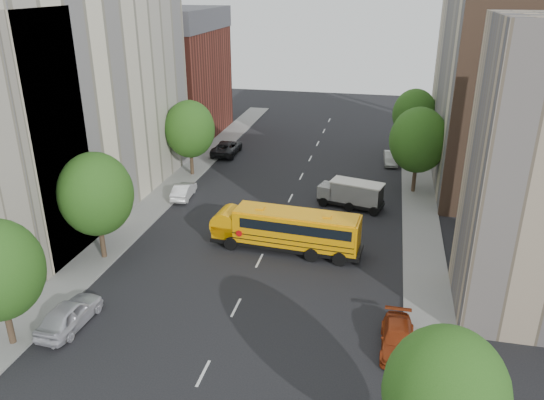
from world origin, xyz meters
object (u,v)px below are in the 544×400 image
(street_tree_2, at_px, (190,129))
(parked_car_0, at_px, (69,314))
(parked_car_3, at_px, (397,338))
(school_bus, at_px, (285,228))
(parked_car_2, at_px, (227,148))
(street_tree_4, at_px, (418,140))
(street_tree_3, at_px, (445,394))
(safari_truck, at_px, (352,194))
(street_tree_1, at_px, (96,194))
(parked_car_5, at_px, (391,158))
(street_tree_5, at_px, (415,114))
(parked_car_1, at_px, (184,191))

(street_tree_2, bearing_deg, parked_car_0, -85.13)
(parked_car_0, xyz_separation_m, parked_car_3, (18.40, 2.04, -0.17))
(school_bus, height_order, parked_car_2, school_bus)
(street_tree_4, bearing_deg, street_tree_2, 180.00)
(street_tree_4, distance_m, parked_car_3, 24.26)
(street_tree_3, height_order, safari_truck, street_tree_3)
(street_tree_1, height_order, parked_car_0, street_tree_1)
(parked_car_3, height_order, parked_car_5, parked_car_5)
(street_tree_5, relative_size, parked_car_5, 1.88)
(street_tree_2, bearing_deg, parked_car_1, -76.70)
(street_tree_2, distance_m, parked_car_1, 7.37)
(street_tree_3, height_order, parked_car_5, street_tree_3)
(street_tree_1, height_order, safari_truck, street_tree_1)
(parked_car_3, bearing_deg, street_tree_1, 164.39)
(street_tree_1, bearing_deg, street_tree_2, 90.00)
(safari_truck, bearing_deg, street_tree_5, 86.46)
(street_tree_5, bearing_deg, parked_car_1, -138.97)
(school_bus, distance_m, parked_car_3, 12.91)
(parked_car_1, xyz_separation_m, parked_car_3, (19.20, -17.88, -0.04))
(street_tree_5, distance_m, parked_car_5, 6.06)
(school_bus, bearing_deg, street_tree_3, -57.80)
(school_bus, distance_m, safari_truck, 9.97)
(street_tree_4, height_order, street_tree_5, street_tree_4)
(parked_car_2, bearing_deg, parked_car_1, 88.85)
(street_tree_2, distance_m, parked_car_3, 31.76)
(street_tree_1, relative_size, street_tree_5, 1.05)
(street_tree_1, bearing_deg, parked_car_5, 52.77)
(parked_car_3, bearing_deg, school_bus, 129.54)
(street_tree_3, distance_m, parked_car_0, 21.05)
(school_bus, relative_size, parked_car_0, 2.39)
(street_tree_5, bearing_deg, school_bus, -110.29)
(parked_car_1, relative_size, parked_car_5, 1.03)
(street_tree_5, relative_size, parked_car_1, 1.82)
(street_tree_4, height_order, parked_car_5, street_tree_4)
(street_tree_4, height_order, safari_truck, street_tree_4)
(parked_car_2, distance_m, parked_car_5, 18.41)
(safari_truck, distance_m, parked_car_0, 25.48)
(street_tree_5, distance_m, parked_car_2, 21.44)
(street_tree_2, relative_size, street_tree_3, 1.08)
(street_tree_3, bearing_deg, street_tree_2, 124.51)
(street_tree_2, xyz_separation_m, street_tree_3, (22.00, -32.00, -0.37))
(street_tree_5, bearing_deg, parked_car_3, -92.24)
(parked_car_2, bearing_deg, street_tree_1, 85.71)
(street_tree_4, xyz_separation_m, parked_car_0, (-19.80, -25.84, -4.27))
(parked_car_5, bearing_deg, street_tree_2, -161.82)
(school_bus, bearing_deg, street_tree_1, -157.24)
(parked_car_2, bearing_deg, street_tree_2, 78.31)
(street_tree_3, bearing_deg, parked_car_2, 117.53)
(street_tree_2, distance_m, parked_car_0, 26.25)
(street_tree_4, distance_m, parked_car_0, 32.83)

